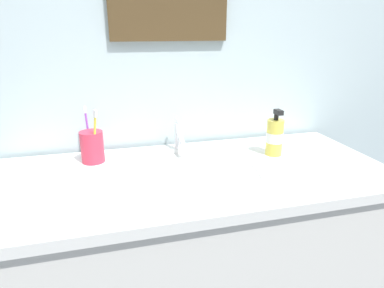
{
  "coord_description": "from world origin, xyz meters",
  "views": [
    {
      "loc": [
        -0.23,
        -0.92,
        1.26
      ],
      "look_at": [
        0.01,
        0.01,
        0.93
      ],
      "focal_mm": 31.06,
      "sensor_mm": 36.0,
      "label": 1
    }
  ],
  "objects_px": {
    "faucet": "(179,137)",
    "soap_dispenser": "(275,137)",
    "toothbrush_cup": "(92,147)",
    "toothbrush_purple": "(88,129)",
    "toothbrush_yellow": "(95,133)"
  },
  "relations": [
    {
      "from": "soap_dispenser",
      "to": "toothbrush_purple",
      "type": "bearing_deg",
      "value": 167.54
    },
    {
      "from": "toothbrush_cup",
      "to": "toothbrush_purple",
      "type": "bearing_deg",
      "value": 103.29
    },
    {
      "from": "toothbrush_cup",
      "to": "toothbrush_yellow",
      "type": "distance_m",
      "value": 0.07
    },
    {
      "from": "faucet",
      "to": "soap_dispenser",
      "type": "distance_m",
      "value": 0.34
    },
    {
      "from": "toothbrush_cup",
      "to": "toothbrush_yellow",
      "type": "relative_size",
      "value": 0.57
    },
    {
      "from": "toothbrush_cup",
      "to": "toothbrush_yellow",
      "type": "xyz_separation_m",
      "value": [
        0.01,
        -0.03,
        0.06
      ]
    },
    {
      "from": "soap_dispenser",
      "to": "faucet",
      "type": "bearing_deg",
      "value": 160.44
    },
    {
      "from": "toothbrush_cup",
      "to": "soap_dispenser",
      "type": "distance_m",
      "value": 0.62
    },
    {
      "from": "toothbrush_purple",
      "to": "toothbrush_yellow",
      "type": "bearing_deg",
      "value": -72.44
    },
    {
      "from": "toothbrush_purple",
      "to": "soap_dispenser",
      "type": "bearing_deg",
      "value": -12.46
    },
    {
      "from": "faucet",
      "to": "toothbrush_cup",
      "type": "height_order",
      "value": "faucet"
    },
    {
      "from": "toothbrush_yellow",
      "to": "toothbrush_cup",
      "type": "bearing_deg",
      "value": 113.53
    },
    {
      "from": "faucet",
      "to": "soap_dispenser",
      "type": "xyz_separation_m",
      "value": [
        0.32,
        -0.11,
        0.01
      ]
    },
    {
      "from": "faucet",
      "to": "toothbrush_purple",
      "type": "distance_m",
      "value": 0.32
    },
    {
      "from": "toothbrush_yellow",
      "to": "toothbrush_purple",
      "type": "height_order",
      "value": "toothbrush_yellow"
    }
  ]
}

